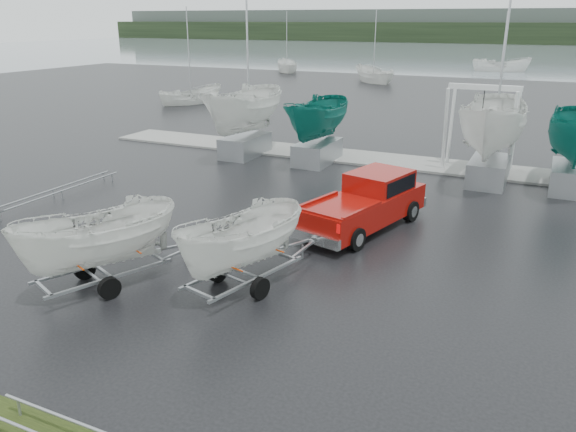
% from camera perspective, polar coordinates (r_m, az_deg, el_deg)
% --- Properties ---
extents(ground_plane, '(120.00, 120.00, 0.00)m').
position_cam_1_polar(ground_plane, '(18.82, -5.47, -2.56)').
color(ground_plane, black).
rests_on(ground_plane, ground).
extents(lake, '(300.00, 300.00, 0.00)m').
position_cam_1_polar(lake, '(115.52, 21.43, 14.64)').
color(lake, gray).
rests_on(lake, ground).
extents(dock, '(30.00, 3.00, 0.12)m').
position_cam_1_polar(dock, '(30.18, 7.17, 5.92)').
color(dock, gray).
rests_on(dock, ground).
extents(treeline, '(300.00, 8.00, 6.00)m').
position_cam_1_polar(treeline, '(185.21, 23.48, 16.65)').
color(treeline, black).
rests_on(treeline, ground).
extents(far_hill, '(300.00, 6.00, 10.00)m').
position_cam_1_polar(far_hill, '(193.17, 23.69, 17.27)').
color(far_hill, '#4C5651').
rests_on(far_hill, ground).
extents(pickup_truck, '(3.29, 5.95, 1.88)m').
position_cam_1_polar(pickup_truck, '(19.95, 8.16, 1.60)').
color(pickup_truck, maroon).
rests_on(pickup_truck, ground).
extents(trailer_hitched, '(2.08, 3.78, 4.99)m').
position_cam_1_polar(trailer_hitched, '(14.66, -4.79, 2.27)').
color(trailer_hitched, '#999CA2').
rests_on(trailer_hitched, ground).
extents(trailer_parked, '(2.49, 3.78, 5.18)m').
position_cam_1_polar(trailer_parked, '(15.52, -19.20, 2.58)').
color(trailer_parked, '#999CA2').
rests_on(trailer_parked, ground).
extents(boat_hoist, '(3.30, 2.18, 4.12)m').
position_cam_1_polar(boat_hoist, '(28.44, 19.09, 9.58)').
color(boat_hoist, silver).
rests_on(boat_hoist, ground).
extents(keelboat_0, '(2.60, 3.20, 10.77)m').
position_cam_1_polar(keelboat_0, '(30.00, -4.55, 13.85)').
color(keelboat_0, '#999CA2').
rests_on(keelboat_0, ground).
extents(keelboat_1, '(2.22, 3.20, 7.01)m').
position_cam_1_polar(keelboat_1, '(28.45, 3.11, 12.29)').
color(keelboat_1, '#999CA2').
rests_on(keelboat_1, ground).
extents(keelboat_2, '(2.74, 3.20, 10.92)m').
position_cam_1_polar(keelboat_2, '(26.18, 20.66, 12.40)').
color(keelboat_2, '#999CA2').
rests_on(keelboat_2, ground).
extents(mast_rack_0, '(0.56, 6.50, 0.06)m').
position_cam_1_polar(mast_rack_0, '(24.97, -22.40, 2.44)').
color(mast_rack_0, '#999CA2').
rests_on(mast_rack_0, ground).
extents(moored_boat_0, '(3.11, 3.14, 11.08)m').
position_cam_1_polar(moored_boat_0, '(50.81, -9.77, 11.21)').
color(moored_boat_0, silver).
rests_on(moored_boat_0, ground).
extents(moored_boat_1, '(4.06, 4.07, 11.77)m').
position_cam_1_polar(moored_boat_1, '(68.15, 8.63, 13.29)').
color(moored_boat_1, silver).
rests_on(moored_boat_1, ground).
extents(moored_boat_4, '(3.60, 3.62, 11.45)m').
position_cam_1_polar(moored_boat_4, '(80.63, -0.13, 14.42)').
color(moored_boat_4, silver).
rests_on(moored_boat_4, ground).
extents(moored_boat_5, '(3.48, 3.41, 11.95)m').
position_cam_1_polar(moored_boat_5, '(87.18, 20.77, 13.58)').
color(moored_boat_5, silver).
rests_on(moored_boat_5, ground).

